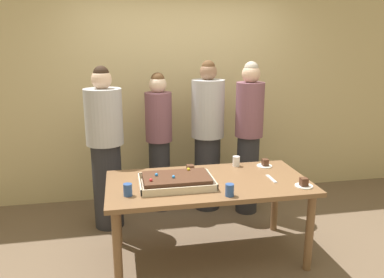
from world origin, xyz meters
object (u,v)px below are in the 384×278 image
object	(u,v)px
person_far_right_suit	(208,135)
person_striped_tie_right	(159,140)
person_serving_front	(249,136)
plated_slice_near_left	(265,164)
drink_cup_far_end	(128,190)
plated_slice_far_left	(190,170)
plated_slice_near_right	(304,184)
drink_cup_middle	(236,161)
sheet_cake	(176,181)
drink_cup_nearest	(230,190)
party_table	(208,190)
person_green_shirt_behind	(105,148)
cake_server_utensil	(271,179)

from	to	relation	value
person_far_right_suit	person_striped_tie_right	bearing A→B (deg)	-71.63
person_serving_front	person_striped_tie_right	size ratio (longest dim) A/B	1.08
plated_slice_near_left	drink_cup_far_end	world-z (taller)	drink_cup_far_end
plated_slice_far_left	person_serving_front	bearing A→B (deg)	37.65
plated_slice_far_left	plated_slice_near_left	bearing A→B (deg)	2.14
plated_slice_near_left	plated_slice_near_right	distance (m)	0.58
plated_slice_far_left	plated_slice_near_right	bearing A→B (deg)	-31.79
plated_slice_near_right	drink_cup_middle	size ratio (longest dim) A/B	1.50
sheet_cake	drink_cup_nearest	xyz separation A→B (m)	(0.38, -0.31, 0.01)
plated_slice_far_left	party_table	bearing A→B (deg)	-65.85
sheet_cake	person_far_right_suit	size ratio (longest dim) A/B	0.36
plated_slice_far_left	drink_cup_nearest	xyz separation A→B (m)	(0.21, -0.62, 0.03)
plated_slice_near_left	plated_slice_far_left	xyz separation A→B (m)	(-0.76, -0.03, 0.00)
plated_slice_near_left	person_serving_front	xyz separation A→B (m)	(0.03, 0.58, 0.15)
plated_slice_near_left	person_serving_front	world-z (taller)	person_serving_front
person_serving_front	person_green_shirt_behind	size ratio (longest dim) A/B	1.01
cake_server_utensil	person_far_right_suit	size ratio (longest dim) A/B	0.12
party_table	person_far_right_suit	bearing A→B (deg)	77.06
drink_cup_nearest	person_serving_front	xyz separation A→B (m)	(0.58, 1.22, 0.12)
sheet_cake	drink_cup_middle	xyz separation A→B (m)	(0.66, 0.40, 0.01)
person_far_right_suit	person_green_shirt_behind	bearing A→B (deg)	-51.52
party_table	plated_slice_far_left	xyz separation A→B (m)	(-0.12, 0.26, 0.11)
person_green_shirt_behind	person_far_right_suit	bearing A→B (deg)	67.15
plated_slice_far_left	person_striped_tie_right	xyz separation A→B (m)	(-0.19, 0.87, 0.08)
person_far_right_suit	plated_slice_near_left	bearing A→B (deg)	52.99
plated_slice_near_right	plated_slice_far_left	bearing A→B (deg)	148.21
drink_cup_nearest	plated_slice_near_left	bearing A→B (deg)	49.50
plated_slice_near_left	person_serving_front	distance (m)	0.60
person_serving_front	person_striped_tie_right	distance (m)	1.02
cake_server_utensil	person_serving_front	xyz separation A→B (m)	(0.11, 0.93, 0.17)
sheet_cake	person_green_shirt_behind	bearing A→B (deg)	125.57
plated_slice_near_left	drink_cup_nearest	bearing A→B (deg)	-130.50
party_table	person_striped_tie_right	distance (m)	1.19
sheet_cake	plated_slice_far_left	bearing A→B (deg)	60.52
drink_cup_nearest	drink_cup_far_end	xyz separation A→B (m)	(-0.79, 0.16, 0.00)
drink_cup_middle	person_serving_front	world-z (taller)	person_serving_front
drink_cup_far_end	person_striped_tie_right	bearing A→B (deg)	73.53
party_table	sheet_cake	world-z (taller)	sheet_cake
drink_cup_nearest	cake_server_utensil	distance (m)	0.56
plated_slice_near_right	drink_cup_far_end	size ratio (longest dim) A/B	1.50
plated_slice_near_right	person_striped_tie_right	bearing A→B (deg)	127.18
person_green_shirt_behind	plated_slice_near_right	bearing A→B (deg)	21.28
cake_server_utensil	person_green_shirt_behind	bearing A→B (deg)	149.55
party_table	drink_cup_middle	size ratio (longest dim) A/B	17.69
cake_server_utensil	person_green_shirt_behind	distance (m)	1.70
party_table	plated_slice_near_right	world-z (taller)	plated_slice_near_right
plated_slice_near_right	person_green_shirt_behind	world-z (taller)	person_green_shirt_behind
drink_cup_far_end	person_green_shirt_behind	size ratio (longest dim) A/B	0.06
sheet_cake	drink_cup_far_end	xyz separation A→B (m)	(-0.41, -0.15, 0.01)
person_far_right_suit	party_table	bearing A→B (deg)	12.80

